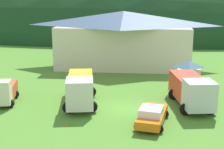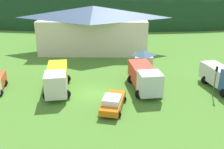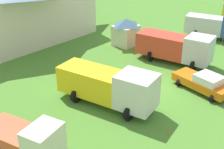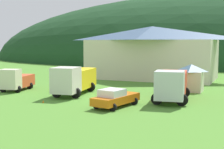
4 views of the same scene
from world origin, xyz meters
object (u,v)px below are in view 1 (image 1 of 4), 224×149
at_px(service_pickup_orange, 152,115).
at_px(traffic_cone_mid_row, 172,99).
at_px(depot_building, 123,38).
at_px(light_truck_cream, 2,91).
at_px(play_shed_cream, 188,73).
at_px(flatbed_truck_yellow, 80,88).
at_px(traffic_cone_near_pickup, 67,126).
at_px(tow_truck_silver, 191,89).

bearing_deg(service_pickup_orange, traffic_cone_mid_row, 173.37).
relative_size(depot_building, light_truck_cream, 3.82).
bearing_deg(depot_building, play_shed_cream, -53.73).
relative_size(flatbed_truck_yellow, traffic_cone_near_pickup, 15.43).
bearing_deg(traffic_cone_near_pickup, depot_building, 82.55).
relative_size(flatbed_truck_yellow, service_pickup_orange, 1.55).
xyz_separation_m(play_shed_cream, service_pickup_orange, (-4.47, -12.17, -0.83)).
height_order(flatbed_truck_yellow, tow_truck_silver, flatbed_truck_yellow).
relative_size(play_shed_cream, flatbed_truck_yellow, 0.38).
relative_size(play_shed_cream, traffic_cone_mid_row, 5.83).
xyz_separation_m(depot_building, light_truck_cream, (-10.98, -19.37, -3.01)).
xyz_separation_m(service_pickup_orange, traffic_cone_near_pickup, (-7.07, -1.04, -0.83)).
distance_m(depot_building, flatbed_truck_yellow, 19.42).
bearing_deg(traffic_cone_mid_row, play_shed_cream, 66.07).
distance_m(play_shed_cream, traffic_cone_mid_row, 5.63).
bearing_deg(flatbed_truck_yellow, light_truck_cream, -97.01).
bearing_deg(play_shed_cream, light_truck_cream, -157.44).
bearing_deg(traffic_cone_mid_row, flatbed_truck_yellow, -163.53).
distance_m(service_pickup_orange, traffic_cone_near_pickup, 7.19).
relative_size(play_shed_cream, tow_truck_silver, 0.40).
relative_size(tow_truck_silver, service_pickup_orange, 1.47).
height_order(depot_building, light_truck_cream, depot_building).
height_order(traffic_cone_near_pickup, traffic_cone_mid_row, traffic_cone_mid_row).
distance_m(light_truck_cream, service_pickup_orange, 15.41).
xyz_separation_m(light_truck_cream, traffic_cone_mid_row, (17.12, 3.10, -1.29)).
xyz_separation_m(tow_truck_silver, traffic_cone_mid_row, (-1.61, 2.22, -1.73)).
distance_m(tow_truck_silver, traffic_cone_near_pickup, 12.65).
height_order(play_shed_cream, traffic_cone_near_pickup, play_shed_cream).
height_order(depot_building, traffic_cone_mid_row, depot_building).
xyz_separation_m(play_shed_cream, light_truck_cream, (-19.31, -8.02, -0.36)).
bearing_deg(depot_building, traffic_cone_near_pickup, -97.45).
distance_m(play_shed_cream, light_truck_cream, 20.91).
distance_m(flatbed_truck_yellow, traffic_cone_mid_row, 9.79).
xyz_separation_m(flatbed_truck_yellow, service_pickup_orange, (6.95, -4.52, -0.90)).
xyz_separation_m(light_truck_cream, tow_truck_silver, (18.73, 0.88, 0.44)).
bearing_deg(flatbed_truck_yellow, traffic_cone_mid_row, 96.76).
height_order(play_shed_cream, traffic_cone_mid_row, play_shed_cream).
bearing_deg(service_pickup_orange, tow_truck_silver, 153.12).
bearing_deg(tow_truck_silver, play_shed_cream, 166.74).
distance_m(tow_truck_silver, traffic_cone_mid_row, 3.24).
distance_m(depot_building, traffic_cone_near_pickup, 25.14).
distance_m(light_truck_cream, traffic_cone_mid_row, 17.45).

